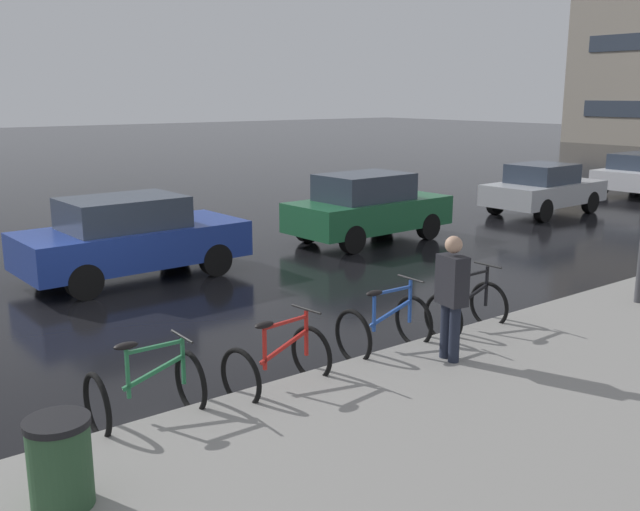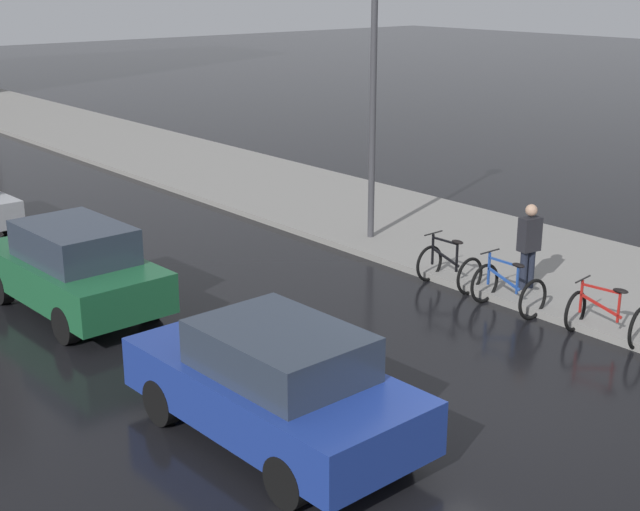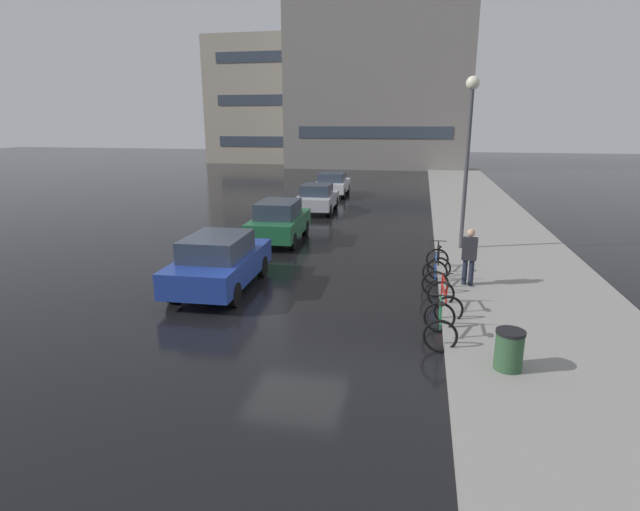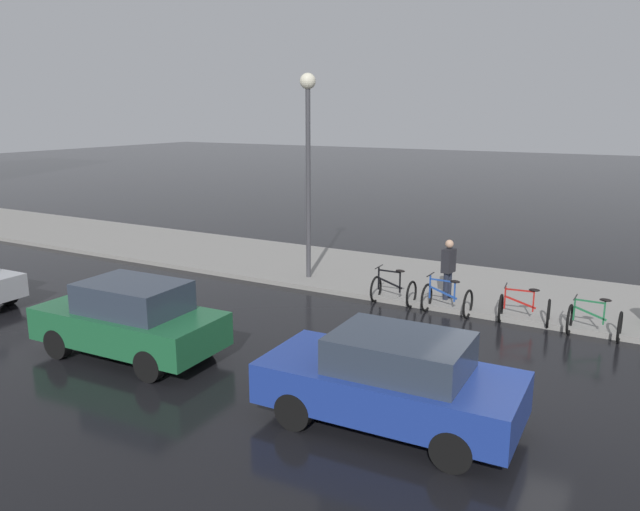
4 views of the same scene
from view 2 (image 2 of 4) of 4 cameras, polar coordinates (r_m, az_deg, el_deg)
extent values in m
plane|color=black|center=(12.54, 10.11, -10.08)|extent=(140.00, 140.00, 0.00)
cube|color=gray|center=(23.16, 0.92, 3.32)|extent=(4.80, 60.00, 0.14)
torus|color=black|center=(15.60, 16.02, -3.44)|extent=(0.71, 0.15, 0.71)
torus|color=black|center=(15.18, 19.71, -4.39)|extent=(0.71, 0.15, 0.71)
cube|color=red|center=(15.22, 18.58, -3.18)|extent=(0.04, 0.04, 0.52)
cube|color=red|center=(15.47, 16.38, -2.53)|extent=(0.04, 0.04, 0.57)
cube|color=red|center=(15.26, 17.55, -2.04)|extent=(0.12, 0.66, 0.04)
cube|color=red|center=(15.35, 17.54, -3.10)|extent=(0.13, 0.75, 0.27)
ellipsoid|color=black|center=(15.12, 18.69, -2.16)|extent=(0.17, 0.28, 0.07)
cylinder|color=black|center=(15.37, 16.48, -1.46)|extent=(0.50, 0.09, 0.03)
torus|color=black|center=(16.55, 10.49, -1.76)|extent=(0.74, 0.07, 0.74)
torus|color=black|center=(15.91, 13.45, -2.75)|extent=(0.74, 0.07, 0.74)
cube|color=#234CA8|center=(16.03, 12.52, -1.58)|extent=(0.04, 0.04, 0.50)
cube|color=#234CA8|center=(16.40, 10.76, -0.83)|extent=(0.04, 0.04, 0.61)
cube|color=#234CA8|center=(16.14, 11.68, -0.40)|extent=(0.05, 0.66, 0.04)
cube|color=#234CA8|center=(16.22, 11.69, -1.48)|extent=(0.05, 0.74, 0.27)
ellipsoid|color=black|center=(15.94, 12.59, -0.62)|extent=(0.14, 0.26, 0.07)
cylinder|color=black|center=(16.30, 10.83, 0.25)|extent=(0.50, 0.04, 0.03)
torus|color=black|center=(17.55, 7.01, -0.50)|extent=(0.72, 0.07, 0.72)
torus|color=black|center=(16.92, 9.56, -1.31)|extent=(0.72, 0.07, 0.72)
cube|color=black|center=(17.04, 8.75, -0.14)|extent=(0.04, 0.04, 0.56)
cube|color=black|center=(17.41, 7.23, 0.40)|extent=(0.04, 0.04, 0.61)
cube|color=black|center=(17.15, 8.02, 0.94)|extent=(0.05, 0.61, 0.04)
cube|color=black|center=(17.23, 8.04, -0.11)|extent=(0.05, 0.69, 0.25)
ellipsoid|color=black|center=(16.95, 8.80, 0.86)|extent=(0.15, 0.26, 0.07)
cylinder|color=black|center=(17.32, 7.27, 1.43)|extent=(0.50, 0.04, 0.03)
cube|color=navy|center=(11.51, -3.07, -8.72)|extent=(2.01, 4.29, 0.69)
cube|color=#2D3847|center=(11.13, -2.58, -6.08)|extent=(1.61, 2.20, 0.58)
cylinder|color=black|center=(12.21, -10.07, -9.18)|extent=(0.24, 0.65, 0.64)
cylinder|color=black|center=(13.06, -3.79, -7.09)|extent=(0.24, 0.65, 0.64)
cylinder|color=black|center=(10.33, -2.08, -14.22)|extent=(0.24, 0.65, 0.64)
cylinder|color=black|center=(11.32, 4.58, -11.22)|extent=(0.24, 0.65, 0.64)
cube|color=#1E6038|center=(16.36, -15.53, -1.25)|extent=(1.94, 4.11, 0.69)
cube|color=#2D3847|center=(16.03, -15.46, 0.83)|extent=(1.55, 2.17, 0.62)
cylinder|color=black|center=(17.26, -19.67, -1.88)|extent=(0.24, 0.65, 0.64)
cylinder|color=black|center=(17.87, -15.01, -0.79)|extent=(0.24, 0.65, 0.64)
cylinder|color=black|center=(15.09, -15.94, -4.28)|extent=(0.24, 0.65, 0.64)
cylinder|color=black|center=(15.78, -10.80, -2.93)|extent=(0.24, 0.65, 0.64)
cylinder|color=black|center=(21.79, -19.33, 2.08)|extent=(0.24, 0.65, 0.64)
cylinder|color=#1E2333|center=(17.00, 12.88, -1.15)|extent=(0.14, 0.14, 0.88)
cylinder|color=#1E2333|center=(17.12, 13.32, -1.05)|extent=(0.14, 0.14, 0.88)
cube|color=#232328|center=(16.84, 13.27, 1.34)|extent=(0.43, 0.30, 0.63)
sphere|color=tan|center=(16.72, 13.38, 2.84)|extent=(0.22, 0.22, 0.22)
cylinder|color=#424247|center=(19.45, 3.39, 8.93)|extent=(0.14, 0.14, 5.71)
camera|label=1|loc=(19.27, 41.02, 6.49)|focal=40.00mm
camera|label=3|loc=(12.47, 70.59, 0.72)|focal=28.00mm
camera|label=4|loc=(5.36, -68.15, -0.86)|focal=35.00mm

